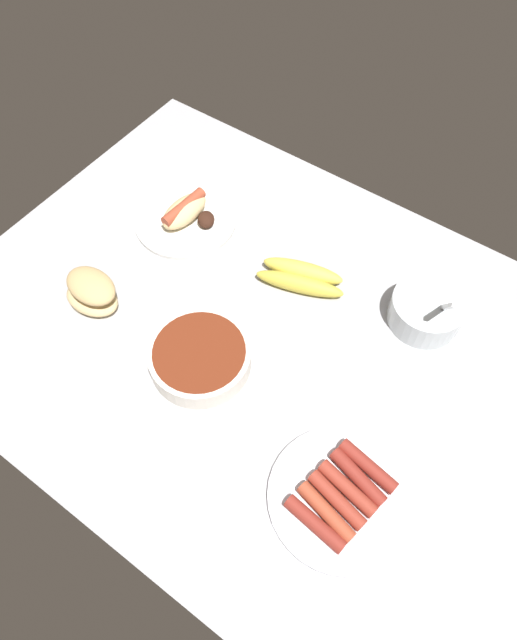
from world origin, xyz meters
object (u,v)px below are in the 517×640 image
Objects in this scene: bread_stack at (92,292)px; bowl_chili at (200,357)px; bowl_coleslaw at (427,310)px; plate_sausages at (341,496)px; plate_hotdog_assembled at (186,216)px; banana_bunch at (302,278)px.

bread_stack is 25.50cm from bowl_chili.
bowl_coleslaw is at bearing 48.12° from bowl_chili.
plate_sausages is 34.32cm from bowl_chili.
plate_hotdog_assembled is at bearing -172.95° from bowl_coleslaw.
banana_bunch is (-28.60, 32.52, 0.71)cm from plate_sausages.
bowl_chili is (-33.70, 6.35, 1.37)cm from plate_sausages.
bowl_coleslaw is 0.67× the size of plate_sausages.
plate_sausages is at bearing -48.67° from banana_bunch.
bowl_chili is 0.98× the size of banana_bunch.
plate_hotdog_assembled is 1.84× the size of bread_stack.
plate_hotdog_assembled is 1.17× the size of banana_bunch.
plate_hotdog_assembled is 0.93× the size of plate_sausages.
bowl_coleslaw is 0.84× the size of banana_bunch.
bowl_chili reaches higher than banana_bunch.
bread_stack reaches higher than plate_sausages.
bowl_coleslaw is at bearing 7.05° from plate_hotdog_assembled.
plate_sausages is (4.63, -38.78, -2.21)cm from bowl_coleslaw.
banana_bunch is at bearing 78.97° from bowl_chili.
bread_stack is (-1.06, -27.15, 1.80)cm from plate_hotdog_assembled.
bowl_chili reaches higher than plate_sausages.
bread_stack is 41.15cm from banana_bunch.
bowl_coleslaw is 53.89cm from plate_hotdog_assembled.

